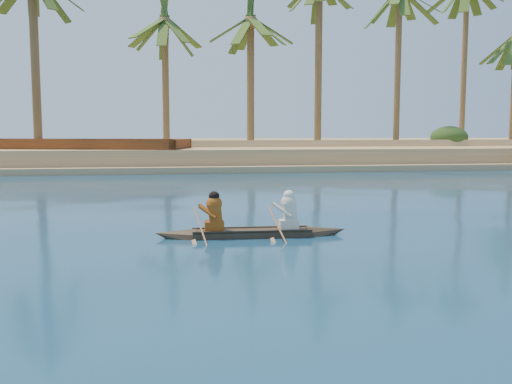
{
  "coord_description": "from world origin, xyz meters",
  "views": [
    {
      "loc": [
        -5.03,
        -9.78,
        2.39
      ],
      "look_at": [
        -2.87,
        3.67,
        0.93
      ],
      "focal_mm": 40.0,
      "sensor_mm": 36.0,
      "label": 1
    }
  ],
  "objects": [
    {
      "name": "sandy_embankment",
      "position": [
        0.0,
        46.89,
        0.53
      ],
      "size": [
        150.0,
        51.0,
        1.5
      ],
      "color": "tan",
      "rests_on": "ground"
    },
    {
      "name": "canoe",
      "position": [
        -3.1,
        2.81,
        0.23
      ],
      "size": [
        4.39,
        0.73,
        1.2
      ],
      "rotation": [
        0.0,
        0.0,
        -0.03
      ],
      "color": "#372E1E",
      "rests_on": "ground"
    },
    {
      "name": "palm_grove",
      "position": [
        0.0,
        35.0,
        8.0
      ],
      "size": [
        110.0,
        14.0,
        16.0
      ],
      "primitive_type": null,
      "color": "#324B1A",
      "rests_on": "ground"
    },
    {
      "name": "barge_mid",
      "position": [
        -10.29,
        27.0,
        0.78
      ],
      "size": [
        14.0,
        7.75,
        2.22
      ],
      "rotation": [
        0.0,
        0.0,
        -0.26
      ],
      "color": "brown",
      "rests_on": "ground"
    },
    {
      "name": "ground",
      "position": [
        0.0,
        0.0,
        0.0
      ],
      "size": [
        160.0,
        160.0,
        0.0
      ],
      "primitive_type": "plane",
      "color": "navy",
      "rests_on": "ground"
    },
    {
      "name": "shrub_cluster",
      "position": [
        0.0,
        31.5,
        1.2
      ],
      "size": [
        100.0,
        6.0,
        2.4
      ],
      "primitive_type": null,
      "color": "black",
      "rests_on": "ground"
    }
  ]
}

